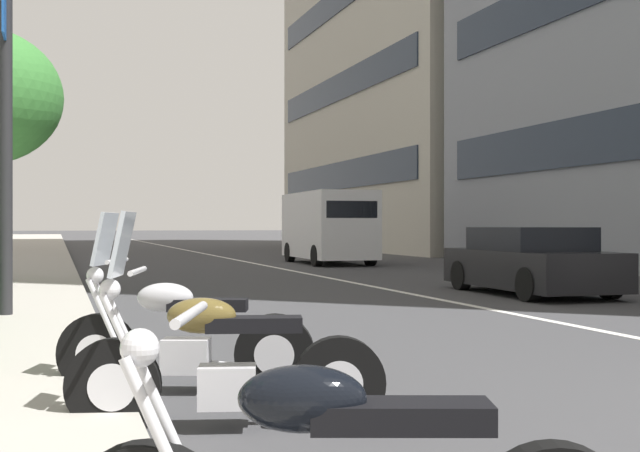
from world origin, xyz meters
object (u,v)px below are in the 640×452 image
Objects in this scene: motorcycle_by_sign_pole at (221,366)px; motorcycle_second_in_row at (181,339)px; car_approaching_light at (530,262)px; delivery_van_ahead at (328,226)px.

motorcycle_second_in_row is at bearing -72.51° from motorcycle_by_sign_pole.
motorcycle_second_in_row is 0.48× the size of car_approaching_light.
car_approaching_light is at bearing -118.49° from motorcycle_second_in_row.
car_approaching_light is (8.62, -7.91, 0.20)m from motorcycle_by_sign_pole.
delivery_van_ahead is at bearing -96.30° from motorcycle_by_sign_pole.
motorcycle_by_sign_pole is 1.29m from motorcycle_second_in_row.
motorcycle_second_in_row is 10.85m from car_approaching_light.
motorcycle_second_in_row is (1.28, 0.08, 0.01)m from motorcycle_by_sign_pole.
delivery_van_ahead is (20.60, -8.22, 0.91)m from motorcycle_second_in_row.
delivery_van_ahead is at bearing -92.79° from motorcycle_second_in_row.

